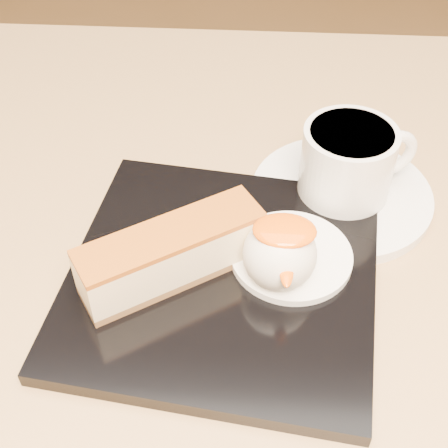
# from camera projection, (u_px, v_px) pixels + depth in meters

# --- Properties ---
(table) EXTENTS (0.80, 0.80, 0.72)m
(table) POSITION_uv_depth(u_px,v_px,m) (235.00, 407.00, 0.56)
(table) COLOR black
(table) RESTS_ON ground
(dessert_plate) EXTENTS (0.25, 0.25, 0.01)m
(dessert_plate) POSITION_uv_depth(u_px,v_px,m) (222.00, 276.00, 0.46)
(dessert_plate) COLOR black
(dessert_plate) RESTS_ON table
(cheesecake) EXTENTS (0.13, 0.10, 0.04)m
(cheesecake) POSITION_uv_depth(u_px,v_px,m) (172.00, 254.00, 0.44)
(cheesecake) COLOR brown
(cheesecake) RESTS_ON dessert_plate
(cream_smear) EXTENTS (0.09, 0.09, 0.01)m
(cream_smear) POSITION_uv_depth(u_px,v_px,m) (291.00, 256.00, 0.46)
(cream_smear) COLOR white
(cream_smear) RESTS_ON dessert_plate
(ice_cream_scoop) EXTENTS (0.05, 0.05, 0.05)m
(ice_cream_scoop) POSITION_uv_depth(u_px,v_px,m) (280.00, 254.00, 0.43)
(ice_cream_scoop) COLOR white
(ice_cream_scoop) RESTS_ON cream_smear
(mango_sauce) EXTENTS (0.04, 0.03, 0.01)m
(mango_sauce) POSITION_uv_depth(u_px,v_px,m) (285.00, 230.00, 0.42)
(mango_sauce) COLOR #FF5F08
(mango_sauce) RESTS_ON ice_cream_scoop
(mint_sprig) EXTENTS (0.03, 0.02, 0.00)m
(mint_sprig) POSITION_uv_depth(u_px,v_px,m) (253.00, 227.00, 0.48)
(mint_sprig) COLOR #2B8536
(mint_sprig) RESTS_ON cream_smear
(saucer) EXTENTS (0.15, 0.15, 0.01)m
(saucer) POSITION_uv_depth(u_px,v_px,m) (341.00, 195.00, 0.52)
(saucer) COLOR white
(saucer) RESTS_ON table
(coffee_cup) EXTENTS (0.10, 0.07, 0.06)m
(coffee_cup) POSITION_uv_depth(u_px,v_px,m) (349.00, 161.00, 0.50)
(coffee_cup) COLOR white
(coffee_cup) RESTS_ON saucer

